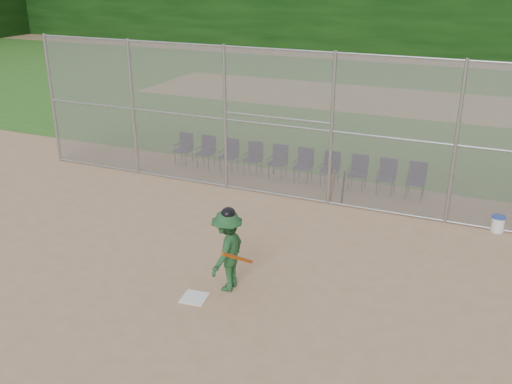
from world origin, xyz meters
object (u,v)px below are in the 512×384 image
at_px(batter_at_plate, 227,250).
at_px(chair_0, 183,149).
at_px(water_cooler, 498,224).
at_px(home_plate, 195,298).

distance_m(batter_at_plate, chair_0, 7.75).
bearing_deg(batter_at_plate, chair_0, 126.59).
distance_m(batter_at_plate, water_cooler, 6.83).
bearing_deg(water_cooler, home_plate, -133.58).
distance_m(water_cooler, chair_0, 9.47).
height_order(batter_at_plate, water_cooler, batter_at_plate).
xyz_separation_m(home_plate, batter_at_plate, (0.43, 0.59, 0.83)).
relative_size(water_cooler, chair_0, 0.42).
distance_m(home_plate, water_cooler, 7.53).
bearing_deg(batter_at_plate, home_plate, -125.66).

